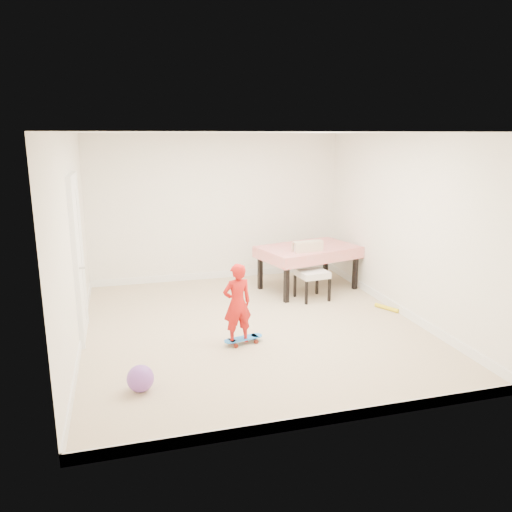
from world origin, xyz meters
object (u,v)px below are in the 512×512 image
object	(u,v)px
dining_chair	(312,271)
skateboard	(243,341)
child	(237,306)
balloon	(140,378)
dining_table	(308,268)

from	to	relation	value
dining_chair	skateboard	xyz separation A→B (m)	(-1.49, -1.43, -0.42)
dining_chair	child	xyz separation A→B (m)	(-1.56, -1.44, 0.05)
dining_chair	skateboard	bearing A→B (deg)	-142.63
dining_chair	balloon	size ratio (longest dim) A/B	3.28
dining_table	skateboard	bearing A→B (deg)	-144.36
dining_chair	balloon	distance (m)	3.64
child	balloon	distance (m)	1.55
child	skateboard	bearing A→B (deg)	-179.20
skateboard	balloon	size ratio (longest dim) A/B	1.86
child	balloon	bearing A→B (deg)	26.01
dining_table	dining_chair	bearing A→B (deg)	-118.22
dining_chair	balloon	bearing A→B (deg)	-146.81
dining_table	balloon	distance (m)	4.08
dining_table	dining_chair	distance (m)	0.55
dining_chair	skateboard	world-z (taller)	dining_chair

